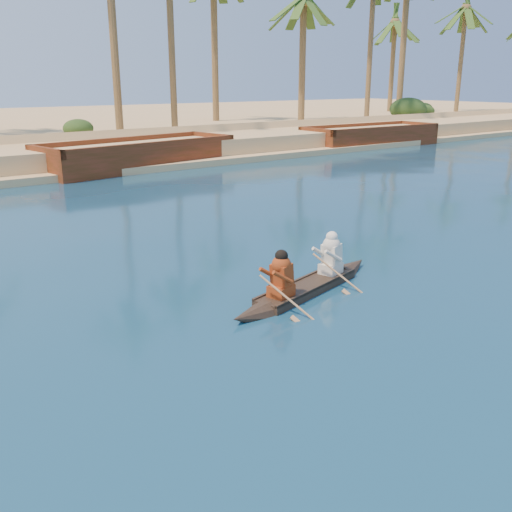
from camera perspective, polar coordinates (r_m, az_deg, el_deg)
palm_grove at (r=41.59m, az=-22.50°, el=20.61°), size 110.00×14.00×16.00m
shrub_cluster at (r=38.25m, az=-19.90°, el=11.04°), size 100.00×6.00×2.40m
canoe at (r=12.99m, az=5.14°, el=-2.45°), size 5.10×1.83×1.40m
barge_mid at (r=32.35m, az=-11.65°, el=9.75°), size 11.34×5.21×1.82m
barge_right at (r=43.38m, az=11.37°, el=11.55°), size 10.85×3.91×1.79m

